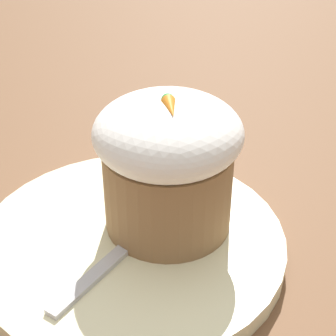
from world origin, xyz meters
The scene contains 4 objects.
ground_plane centered at (0.00, 0.00, 0.00)m, with size 4.00×4.00×0.00m, color brown.
dessert_plate centered at (0.00, 0.00, 0.01)m, with size 0.23×0.23×0.01m.
carrot_cake centered at (-0.01, 0.03, 0.07)m, with size 0.11×0.11×0.11m.
spoon centered at (0.01, 0.00, 0.02)m, with size 0.10×0.10×0.01m.
Camera 1 is at (0.32, -0.02, 0.28)m, focal length 60.00 mm.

